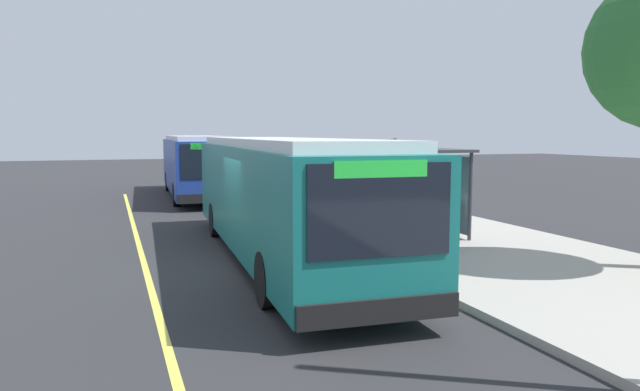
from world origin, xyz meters
TOP-DOWN VIEW (x-y plane):
  - ground_plane at (0.00, 0.00)m, footprint 120.00×120.00m
  - sidewalk_curb at (0.00, 6.00)m, footprint 44.00×6.40m
  - lane_stripe_center at (0.00, -2.20)m, footprint 36.00×0.14m
  - transit_bus_main at (-0.55, 1.01)m, footprint 12.50×3.19m
  - transit_bus_second at (-15.60, 1.06)m, footprint 11.66×3.11m
  - bus_shelter at (-1.96, 5.85)m, footprint 2.90×1.60m
  - waiting_bench at (-1.95, 5.84)m, footprint 1.60×0.48m
  - route_sign_post at (0.19, 3.67)m, footprint 0.44×0.08m
  - pedestrian_commuter at (-1.54, 4.25)m, footprint 0.24×0.40m

SIDE VIEW (x-z plane):
  - ground_plane at x=0.00m, z-range 0.00..0.00m
  - lane_stripe_center at x=0.00m, z-range 0.00..0.01m
  - sidewalk_curb at x=0.00m, z-range 0.00..0.15m
  - waiting_bench at x=-1.95m, z-range 0.16..1.11m
  - pedestrian_commuter at x=-1.54m, z-range 0.27..1.96m
  - transit_bus_second at x=-15.60m, z-range 0.14..3.09m
  - transit_bus_main at x=-0.55m, z-range 0.14..3.09m
  - bus_shelter at x=-1.96m, z-range 0.68..3.16m
  - route_sign_post at x=0.19m, z-range 0.56..3.36m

